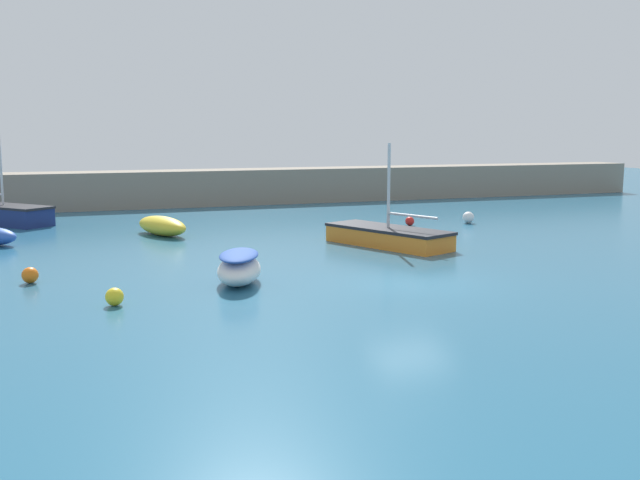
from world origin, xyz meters
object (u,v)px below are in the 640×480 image
at_px(rowboat_with_red_cover, 239,267).
at_px(rowboat_blue_near, 162,226).
at_px(sailboat_short_mast, 388,236).
at_px(mooring_buoy_yellow, 115,297).
at_px(sailboat_twin_hulled, 4,214).
at_px(mooring_buoy_white, 468,218).
at_px(mooring_buoy_red, 410,221).
at_px(mooring_buoy_orange, 30,275).

relative_size(rowboat_with_red_cover, rowboat_blue_near, 0.84).
distance_m(sailboat_short_mast, rowboat_with_red_cover, 9.09).
bearing_deg(mooring_buoy_yellow, sailboat_twin_hulled, 101.63).
height_order(sailboat_twin_hulled, mooring_buoy_white, sailboat_twin_hulled).
height_order(sailboat_short_mast, rowboat_with_red_cover, sailboat_short_mast).
bearing_deg(rowboat_blue_near, sailboat_short_mast, -149.19).
xyz_separation_m(rowboat_with_red_cover, mooring_buoy_yellow, (-3.85, -1.64, -0.26)).
relative_size(sailboat_short_mast, mooring_buoy_white, 9.95).
xyz_separation_m(mooring_buoy_white, mooring_buoy_yellow, (-18.39, -12.04, -0.05)).
distance_m(mooring_buoy_white, mooring_buoy_red, 3.27).
bearing_deg(sailboat_short_mast, rowboat_with_red_cover, 101.84).
distance_m(sailboat_short_mast, mooring_buoy_orange, 13.91).
bearing_deg(sailboat_twin_hulled, rowboat_with_red_cover, -17.01).
bearing_deg(sailboat_twin_hulled, sailboat_short_mast, 9.28).
bearing_deg(mooring_buoy_yellow, mooring_buoy_white, 33.22).
bearing_deg(mooring_buoy_orange, sailboat_twin_hulled, 96.48).
height_order(rowboat_with_red_cover, mooring_buoy_white, rowboat_with_red_cover).
distance_m(mooring_buoy_white, mooring_buoy_orange, 22.21).
height_order(rowboat_with_red_cover, mooring_buoy_orange, rowboat_with_red_cover).
relative_size(sailboat_twin_hulled, mooring_buoy_yellow, 10.99).
distance_m(rowboat_blue_near, mooring_buoy_yellow, 13.39).
bearing_deg(rowboat_with_red_cover, sailboat_twin_hulled, 42.95).
height_order(rowboat_with_red_cover, mooring_buoy_yellow, rowboat_with_red_cover).
relative_size(mooring_buoy_red, mooring_buoy_yellow, 0.92).
bearing_deg(mooring_buoy_orange, rowboat_with_red_cover, -20.32).
bearing_deg(sailboat_twin_hulled, mooring_buoy_orange, -34.11).
height_order(mooring_buoy_red, mooring_buoy_yellow, mooring_buoy_yellow).
bearing_deg(rowboat_with_red_cover, sailboat_short_mast, -36.28).
bearing_deg(rowboat_blue_near, mooring_buoy_yellow, 144.85).
relative_size(rowboat_blue_near, mooring_buoy_white, 6.34).
distance_m(sailboat_twin_hulled, mooring_buoy_orange, 15.96).
xyz_separation_m(rowboat_blue_near, mooring_buoy_white, (15.41, -1.00, -0.14)).
relative_size(sailboat_twin_hulled, mooring_buoy_red, 12.00).
bearing_deg(mooring_buoy_red, rowboat_with_red_cover, -136.81).
bearing_deg(mooring_buoy_orange, sailboat_short_mast, 11.88).
xyz_separation_m(mooring_buoy_orange, mooring_buoy_yellow, (2.27, -3.90, -0.00)).
xyz_separation_m(sailboat_short_mast, mooring_buoy_red, (3.78, 5.46, -0.18)).
bearing_deg(sailboat_twin_hulled, mooring_buoy_white, 30.45).
bearing_deg(rowboat_with_red_cover, rowboat_blue_near, 23.67).
bearing_deg(mooring_buoy_orange, rowboat_blue_near, 60.14).
height_order(sailboat_short_mast, mooring_buoy_orange, sailboat_short_mast).
distance_m(sailboat_twin_hulled, mooring_buoy_red, 20.62).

